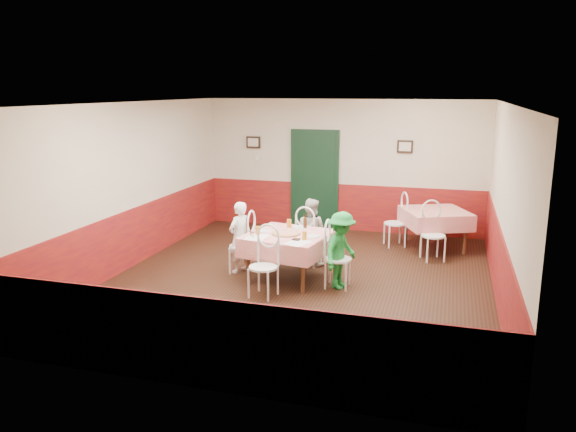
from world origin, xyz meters
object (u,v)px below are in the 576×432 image
(second_table, at_px, (435,230))
(chair_left, at_px, (242,246))
(chair_near, at_px, (263,267))
(chair_second_a, at_px, (395,223))
(beer_bottle, at_px, (305,222))
(diner_far, at_px, (310,232))
(glass_a, at_px, (258,230))
(glass_b, at_px, (305,236))
(wallet, at_px, (296,239))
(main_table, at_px, (288,257))
(chair_right, at_px, (338,259))
(chair_second_b, at_px, (433,236))
(pizza, at_px, (286,233))
(diner_right, at_px, (341,250))
(diner_left, at_px, (239,237))
(glass_c, at_px, (289,223))
(chair_far, at_px, (309,240))

(second_table, distance_m, chair_left, 3.84)
(chair_left, bearing_deg, chair_near, 35.32)
(chair_second_a, height_order, beer_bottle, beer_bottle)
(diner_far, bearing_deg, glass_a, 70.50)
(chair_second_a, relative_size, diner_far, 0.77)
(glass_b, relative_size, wallet, 1.17)
(main_table, relative_size, beer_bottle, 5.84)
(chair_right, distance_m, chair_second_b, 2.30)
(glass_a, bearing_deg, pizza, 18.64)
(chair_left, distance_m, chair_second_b, 3.43)
(main_table, bearing_deg, diner_far, 80.86)
(main_table, relative_size, chair_near, 1.36)
(diner_right, bearing_deg, chair_near, 141.29)
(wallet, xyz_separation_m, diner_left, (-1.12, 0.47, -0.17))
(main_table, xyz_separation_m, chair_second_a, (1.45, 2.47, 0.08))
(pizza, bearing_deg, chair_right, -6.29)
(main_table, bearing_deg, chair_near, -99.14)
(diner_right, bearing_deg, chair_second_a, 4.96)
(glass_c, bearing_deg, second_table, 42.05)
(chair_near, bearing_deg, chair_far, 89.79)
(chair_far, bearing_deg, chair_right, 135.84)
(chair_right, distance_m, diner_left, 1.76)
(diner_left, height_order, diner_right, diner_right)
(glass_c, bearing_deg, pizza, -79.87)
(glass_a, bearing_deg, chair_right, 2.16)
(diner_far, distance_m, diner_right, 1.27)
(chair_near, height_order, diner_left, diner_left)
(chair_near, relative_size, glass_b, 6.97)
(diner_far, bearing_deg, wallet, 103.15)
(chair_second_b, relative_size, glass_b, 6.97)
(chair_second_b, height_order, diner_far, diner_far)
(chair_second_a, relative_size, glass_a, 6.72)
(chair_left, distance_m, glass_b, 1.31)
(chair_far, xyz_separation_m, beer_bottle, (0.04, -0.43, 0.41))
(diner_left, bearing_deg, glass_b, 93.02)
(main_table, bearing_deg, second_table, 48.36)
(main_table, xyz_separation_m, chair_second_b, (2.20, 1.72, 0.08))
(diner_far, bearing_deg, diner_right, 135.07)
(pizza, distance_m, glass_a, 0.45)
(chair_left, height_order, beer_bottle, beer_bottle)
(diner_left, bearing_deg, diner_right, 102.97)
(chair_near, xyz_separation_m, glass_b, (0.48, 0.55, 0.37))
(pizza, bearing_deg, glass_a, -161.36)
(glass_b, bearing_deg, chair_second_a, 68.20)
(pizza, height_order, glass_a, glass_a)
(chair_far, xyz_separation_m, glass_a, (-0.58, -1.02, 0.38))
(wallet, xyz_separation_m, diner_right, (0.66, 0.19, -0.17))
(glass_c, distance_m, diner_far, 0.60)
(chair_near, bearing_deg, wallet, 63.48)
(chair_far, distance_m, pizza, 0.95)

